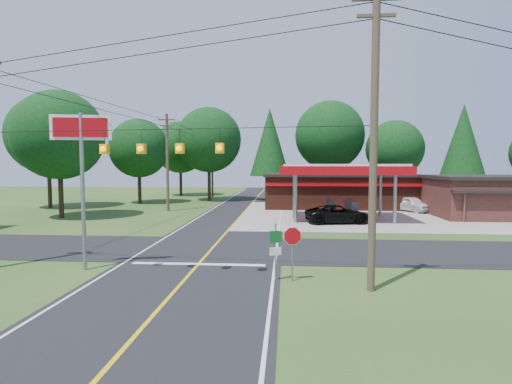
# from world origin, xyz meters

# --- Properties ---
(ground) EXTENTS (120.00, 120.00, 0.00)m
(ground) POSITION_xyz_m (0.00, 0.00, 0.00)
(ground) COLOR #274C1B
(ground) RESTS_ON ground
(main_highway) EXTENTS (8.00, 120.00, 0.02)m
(main_highway) POSITION_xyz_m (0.00, 0.00, 0.01)
(main_highway) COLOR black
(main_highway) RESTS_ON ground
(cross_road) EXTENTS (70.00, 7.00, 0.02)m
(cross_road) POSITION_xyz_m (0.00, 0.00, 0.01)
(cross_road) COLOR black
(cross_road) RESTS_ON ground
(lane_center_yellow) EXTENTS (0.15, 110.00, 0.00)m
(lane_center_yellow) POSITION_xyz_m (0.00, 0.00, 0.03)
(lane_center_yellow) COLOR yellow
(lane_center_yellow) RESTS_ON main_highway
(gas_canopy) EXTENTS (10.60, 7.40, 4.88)m
(gas_canopy) POSITION_xyz_m (9.00, 13.00, 4.27)
(gas_canopy) COLOR gray
(gas_canopy) RESTS_ON ground
(convenience_store) EXTENTS (16.40, 7.55, 3.80)m
(convenience_store) POSITION_xyz_m (10.00, 22.98, 1.92)
(convenience_store) COLOR #572519
(convenience_store) RESTS_ON ground
(utility_pole_near_right) EXTENTS (1.80, 0.30, 11.50)m
(utility_pole_near_right) POSITION_xyz_m (7.50, -7.00, 5.96)
(utility_pole_near_right) COLOR #473828
(utility_pole_near_right) RESTS_ON ground
(utility_pole_far_left) EXTENTS (1.80, 0.30, 10.00)m
(utility_pole_far_left) POSITION_xyz_m (-8.00, 18.00, 5.20)
(utility_pole_far_left) COLOR #473828
(utility_pole_far_left) RESTS_ON ground
(utility_pole_north) EXTENTS (0.30, 0.30, 9.50)m
(utility_pole_north) POSITION_xyz_m (-6.50, 35.00, 4.75)
(utility_pole_north) COLOR #473828
(utility_pole_north) RESTS_ON ground
(overhead_beacons) EXTENTS (17.04, 2.04, 1.03)m
(overhead_beacons) POSITION_xyz_m (-1.00, -6.00, 6.21)
(overhead_beacons) COLOR black
(overhead_beacons) RESTS_ON ground
(treeline_backdrop) EXTENTS (70.27, 51.59, 13.30)m
(treeline_backdrop) POSITION_xyz_m (0.82, 24.01, 7.49)
(treeline_backdrop) COLOR #332316
(treeline_backdrop) RESTS_ON ground
(suv_car) EXTENTS (6.08, 6.08, 1.48)m
(suv_car) POSITION_xyz_m (8.50, 10.59, 0.74)
(suv_car) COLOR black
(suv_car) RESTS_ON ground
(sedan_car) EXTENTS (6.23, 6.23, 1.56)m
(sedan_car) POSITION_xyz_m (17.00, 19.36, 0.78)
(sedan_car) COLOR white
(sedan_car) RESTS_ON ground
(big_stop_sign) EXTENTS (2.62, 0.62, 7.17)m
(big_stop_sign) POSITION_xyz_m (-5.00, -4.91, 5.36)
(big_stop_sign) COLOR gray
(big_stop_sign) RESTS_ON ground
(octagonal_stop_sign) EXTENTS (0.80, 0.18, 2.31)m
(octagonal_stop_sign) POSITION_xyz_m (4.50, -6.01, 1.71)
(octagonal_stop_sign) COLOR gray
(octagonal_stop_sign) RESTS_ON ground
(route_sign_post) EXTENTS (0.48, 0.17, 2.42)m
(route_sign_post) POSITION_xyz_m (3.80, -6.02, 1.45)
(route_sign_post) COLOR gray
(route_sign_post) RESTS_ON ground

